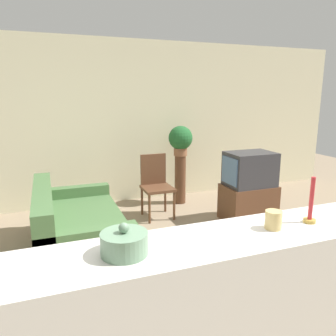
% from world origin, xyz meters
% --- Properties ---
extents(ground_plane, '(14.00, 14.00, 0.00)m').
position_xyz_m(ground_plane, '(0.00, 0.00, 0.00)').
color(ground_plane, gray).
extents(wall_back, '(9.00, 0.06, 2.70)m').
position_xyz_m(wall_back, '(0.00, 3.43, 1.35)').
color(wall_back, beige).
rests_on(wall_back, ground_plane).
extents(couch, '(0.97, 1.71, 0.78)m').
position_xyz_m(couch, '(-0.70, 1.75, 0.27)').
color(couch, '#476B3D').
rests_on(couch, ground_plane).
extents(tv_stand, '(0.74, 0.51, 0.53)m').
position_xyz_m(tv_stand, '(1.77, 1.87, 0.26)').
color(tv_stand, brown).
rests_on(tv_stand, ground_plane).
extents(television, '(0.68, 0.48, 0.49)m').
position_xyz_m(television, '(1.76, 1.87, 0.77)').
color(television, '#333338').
rests_on(television, tv_stand).
extents(wooden_chair, '(0.44, 0.44, 0.94)m').
position_xyz_m(wooden_chair, '(0.55, 2.51, 0.52)').
color(wooden_chair, brown).
rests_on(wooden_chair, ground_plane).
extents(plant_stand, '(0.19, 0.19, 0.82)m').
position_xyz_m(plant_stand, '(1.13, 2.94, 0.41)').
color(plant_stand, brown).
rests_on(plant_stand, ground_plane).
extents(potted_plant, '(0.40, 0.40, 0.49)m').
position_xyz_m(potted_plant, '(1.13, 2.94, 1.10)').
color(potted_plant, '#8E5B3D').
rests_on(potted_plant, plant_stand).
extents(foreground_counter, '(2.42, 0.44, 1.09)m').
position_xyz_m(foreground_counter, '(0.00, -0.63, 0.55)').
color(foreground_counter, silver).
rests_on(foreground_counter, ground_plane).
extents(decorative_bowl, '(0.22, 0.22, 0.15)m').
position_xyz_m(decorative_bowl, '(-0.65, -0.63, 1.15)').
color(decorative_bowl, gray).
rests_on(decorative_bowl, foreground_counter).
extents(candle_jar, '(0.09, 0.09, 0.10)m').
position_xyz_m(candle_jar, '(0.18, -0.63, 1.14)').
color(candle_jar, tan).
rests_on(candle_jar, foreground_counter).
extents(candlestick, '(0.07, 0.07, 0.27)m').
position_xyz_m(candlestick, '(0.44, -0.63, 1.18)').
color(candlestick, '#B7933D').
rests_on(candlestick, foreground_counter).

